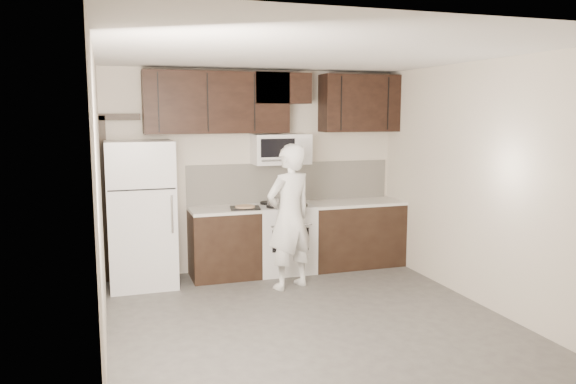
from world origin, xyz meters
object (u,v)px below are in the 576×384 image
microwave (281,149)px  person (290,217)px  refrigerator (141,214)px  stove (284,238)px

microwave → person: bearing=-100.2°
person → microwave: bearing=-120.6°
microwave → refrigerator: size_ratio=0.42×
stove → microwave: size_ratio=1.24×
stove → refrigerator: 1.90m
microwave → person: size_ratio=0.43×
stove → person: bearing=-101.8°
stove → refrigerator: refrigerator is taller
stove → refrigerator: size_ratio=0.52×
stove → microwave: 1.20m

